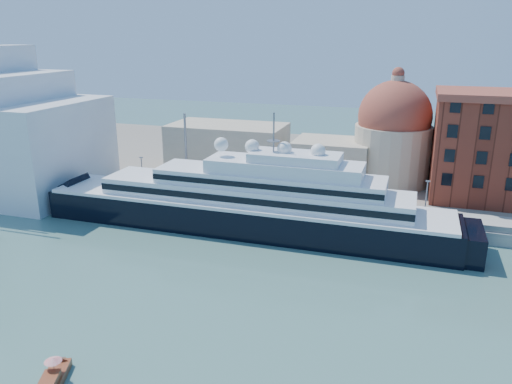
% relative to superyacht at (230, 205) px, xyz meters
% --- Properties ---
extents(ground, '(400.00, 400.00, 0.00)m').
position_rel_superyacht_xyz_m(ground, '(6.08, -23.00, -4.67)').
color(ground, '#3A655D').
rests_on(ground, ground).
extents(quay, '(180.00, 10.00, 2.50)m').
position_rel_superyacht_xyz_m(quay, '(6.08, 11.00, -3.42)').
color(quay, gray).
rests_on(quay, ground).
extents(land, '(260.00, 72.00, 2.00)m').
position_rel_superyacht_xyz_m(land, '(6.08, 52.00, -3.67)').
color(land, slate).
rests_on(land, ground).
extents(quay_fence, '(180.00, 0.10, 1.20)m').
position_rel_superyacht_xyz_m(quay_fence, '(6.08, 6.50, -1.57)').
color(quay_fence, slate).
rests_on(quay_fence, quay).
extents(superyacht, '(90.51, 12.55, 27.05)m').
position_rel_superyacht_xyz_m(superyacht, '(0.00, 0.00, 0.00)').
color(superyacht, black).
rests_on(superyacht, ground).
extents(service_barge, '(10.75, 3.63, 2.41)m').
position_rel_superyacht_xyz_m(service_barge, '(-43.64, -2.17, -3.97)').
color(service_barge, white).
rests_on(service_barge, ground).
extents(water_taxi, '(4.39, 6.78, 3.06)m').
position_rel_superyacht_xyz_m(water_taxi, '(-2.02, -49.32, -3.93)').
color(water_taxi, maroon).
rests_on(water_taxi, ground).
extents(church, '(66.00, 18.00, 25.50)m').
position_rel_superyacht_xyz_m(church, '(12.47, 34.72, 6.24)').
color(church, beige).
rests_on(church, land).
extents(lamp_posts, '(120.80, 2.40, 18.00)m').
position_rel_superyacht_xyz_m(lamp_posts, '(-6.59, 9.27, 5.17)').
color(lamp_posts, slate).
rests_on(lamp_posts, quay).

